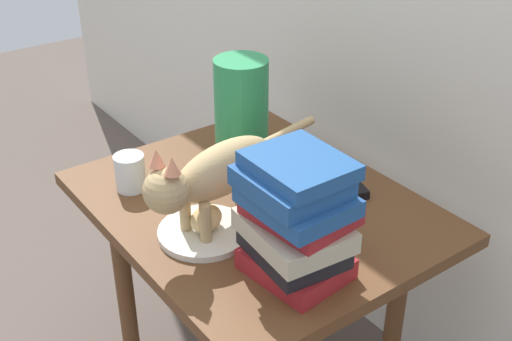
{
  "coord_description": "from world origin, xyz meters",
  "views": [
    {
      "loc": [
        1.01,
        -0.74,
        1.37
      ],
      "look_at": [
        0.0,
        0.0,
        0.66
      ],
      "focal_mm": 46.34,
      "sensor_mm": 36.0,
      "label": 1
    }
  ],
  "objects_px": {
    "bread_roll": "(206,219)",
    "side_table": "(256,230)",
    "green_vase": "(241,113)",
    "book_stack": "(296,219)",
    "tv_remote": "(346,181)",
    "cat": "(214,174)",
    "candle_jar": "(130,174)",
    "plate": "(204,232)"
  },
  "relations": [
    {
      "from": "bread_roll",
      "to": "candle_jar",
      "type": "bearing_deg",
      "value": -170.83
    },
    {
      "from": "tv_remote",
      "to": "green_vase",
      "type": "bearing_deg",
      "value": -132.52
    },
    {
      "from": "book_stack",
      "to": "bread_roll",
      "type": "bearing_deg",
      "value": -162.36
    },
    {
      "from": "tv_remote",
      "to": "book_stack",
      "type": "bearing_deg",
      "value": -42.16
    },
    {
      "from": "candle_jar",
      "to": "book_stack",
      "type": "bearing_deg",
      "value": 13.0
    },
    {
      "from": "cat",
      "to": "green_vase",
      "type": "bearing_deg",
      "value": 133.78
    },
    {
      "from": "book_stack",
      "to": "green_vase",
      "type": "distance_m",
      "value": 0.44
    },
    {
      "from": "plate",
      "to": "cat",
      "type": "height_order",
      "value": "cat"
    },
    {
      "from": "green_vase",
      "to": "candle_jar",
      "type": "bearing_deg",
      "value": -100.67
    },
    {
      "from": "plate",
      "to": "book_stack",
      "type": "xyz_separation_m",
      "value": [
        0.21,
        0.07,
        0.12
      ]
    },
    {
      "from": "bread_roll",
      "to": "tv_remote",
      "type": "distance_m",
      "value": 0.37
    },
    {
      "from": "side_table",
      "to": "candle_jar",
      "type": "relative_size",
      "value": 9.19
    },
    {
      "from": "cat",
      "to": "tv_remote",
      "type": "xyz_separation_m",
      "value": [
        0.03,
        0.34,
        -0.12
      ]
    },
    {
      "from": "bread_roll",
      "to": "candle_jar",
      "type": "height_order",
      "value": "candle_jar"
    },
    {
      "from": "candle_jar",
      "to": "green_vase",
      "type": "bearing_deg",
      "value": 79.33
    },
    {
      "from": "plate",
      "to": "candle_jar",
      "type": "xyz_separation_m",
      "value": [
        -0.26,
        -0.04,
        0.03
      ]
    },
    {
      "from": "plate",
      "to": "cat",
      "type": "distance_m",
      "value": 0.13
    },
    {
      "from": "side_table",
      "to": "book_stack",
      "type": "bearing_deg",
      "value": -20.34
    },
    {
      "from": "cat",
      "to": "tv_remote",
      "type": "relative_size",
      "value": 3.16
    },
    {
      "from": "bread_roll",
      "to": "side_table",
      "type": "bearing_deg",
      "value": 104.91
    },
    {
      "from": "bread_roll",
      "to": "candle_jar",
      "type": "relative_size",
      "value": 0.94
    },
    {
      "from": "side_table",
      "to": "book_stack",
      "type": "distance_m",
      "value": 0.33
    },
    {
      "from": "bread_roll",
      "to": "green_vase",
      "type": "distance_m",
      "value": 0.33
    },
    {
      "from": "book_stack",
      "to": "tv_remote",
      "type": "distance_m",
      "value": 0.37
    },
    {
      "from": "plate",
      "to": "green_vase",
      "type": "xyz_separation_m",
      "value": [
        -0.2,
        0.24,
        0.13
      ]
    },
    {
      "from": "cat",
      "to": "book_stack",
      "type": "relative_size",
      "value": 1.9
    },
    {
      "from": "green_vase",
      "to": "side_table",
      "type": "bearing_deg",
      "value": -25.25
    },
    {
      "from": "bread_roll",
      "to": "book_stack",
      "type": "height_order",
      "value": "book_stack"
    },
    {
      "from": "green_vase",
      "to": "candle_jar",
      "type": "xyz_separation_m",
      "value": [
        -0.05,
        -0.28,
        -0.1
      ]
    },
    {
      "from": "bread_roll",
      "to": "cat",
      "type": "xyz_separation_m",
      "value": [
        -0.01,
        0.03,
        0.09
      ]
    },
    {
      "from": "green_vase",
      "to": "tv_remote",
      "type": "relative_size",
      "value": 1.79
    },
    {
      "from": "side_table",
      "to": "cat",
      "type": "height_order",
      "value": "cat"
    },
    {
      "from": "book_stack",
      "to": "side_table",
      "type": "bearing_deg",
      "value": 159.66
    },
    {
      "from": "side_table",
      "to": "plate",
      "type": "relative_size",
      "value": 4.06
    },
    {
      "from": "candle_jar",
      "to": "tv_remote",
      "type": "xyz_separation_m",
      "value": [
        0.28,
        0.41,
        -0.03
      ]
    },
    {
      "from": "cat",
      "to": "tv_remote",
      "type": "bearing_deg",
      "value": 84.98
    },
    {
      "from": "side_table",
      "to": "candle_jar",
      "type": "distance_m",
      "value": 0.32
    },
    {
      "from": "plate",
      "to": "cat",
      "type": "bearing_deg",
      "value": 99.47
    },
    {
      "from": "bread_roll",
      "to": "green_vase",
      "type": "relative_size",
      "value": 0.3
    },
    {
      "from": "side_table",
      "to": "plate",
      "type": "xyz_separation_m",
      "value": [
        0.04,
        -0.16,
        0.09
      ]
    },
    {
      "from": "green_vase",
      "to": "book_stack",
      "type": "bearing_deg",
      "value": -22.35
    },
    {
      "from": "plate",
      "to": "green_vase",
      "type": "height_order",
      "value": "green_vase"
    }
  ]
}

